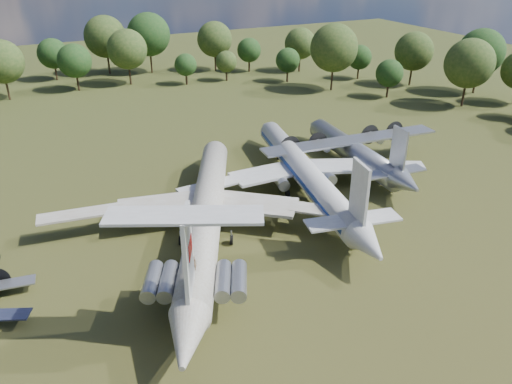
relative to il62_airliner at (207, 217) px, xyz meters
name	(u,v)px	position (x,y,z in m)	size (l,w,h in m)	color
ground	(181,236)	(-3.11, 1.28, -2.66)	(300.00, 300.00, 0.00)	#1E3C14
il62_airliner	(207,217)	(0.00, 0.00, 0.00)	(41.71, 54.22, 5.32)	#B7B7B2
tu104_jet	(305,177)	(17.42, 5.27, -0.15)	(37.58, 50.10, 5.01)	silver
an12_transport	(353,154)	(29.34, 9.80, -0.38)	(30.96, 34.60, 4.55)	#9FA2A6
person_on_il62	(194,263)	(-6.28, -13.50, 3.44)	(0.57, 0.37, 1.56)	brown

